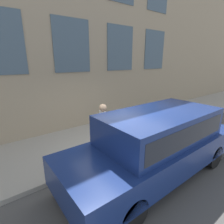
# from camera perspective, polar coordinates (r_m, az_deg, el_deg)

# --- Properties ---
(ground_plane) EXTENTS (80.00, 80.00, 0.00)m
(ground_plane) POSITION_cam_1_polar(r_m,az_deg,el_deg) (5.89, 2.31, -14.49)
(ground_plane) COLOR #514F4C
(sidewalk) EXTENTS (3.04, 60.00, 0.13)m
(sidewalk) POSITION_cam_1_polar(r_m,az_deg,el_deg) (6.96, -5.77, -8.85)
(sidewalk) COLOR #A8A093
(sidewalk) RESTS_ON ground_plane
(building_facade) EXTENTS (0.33, 40.00, 9.90)m
(building_facade) POSITION_cam_1_polar(r_m,az_deg,el_deg) (8.00, -14.21, 29.94)
(building_facade) COLOR tan
(building_facade) RESTS_ON ground_plane
(fire_hydrant) EXTENTS (0.38, 0.48, 0.71)m
(fire_hydrant) POSITION_cam_1_polar(r_m,az_deg,el_deg) (6.14, 2.80, -8.01)
(fire_hydrant) COLOR gold
(fire_hydrant) RESTS_ON sidewalk
(person) EXTENTS (0.37, 0.25, 1.55)m
(person) POSITION_cam_1_polar(r_m,az_deg,el_deg) (5.85, -2.91, -3.25)
(person) COLOR #998466
(person) RESTS_ON sidewalk
(parked_truck_navy_near) EXTENTS (1.90, 5.29, 1.78)m
(parked_truck_navy_near) POSITION_cam_1_polar(r_m,az_deg,el_deg) (4.85, 14.62, -8.70)
(parked_truck_navy_near) COLOR black
(parked_truck_navy_near) RESTS_ON ground_plane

